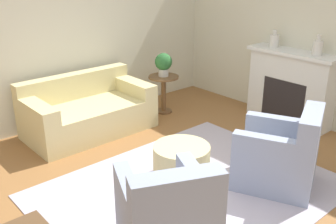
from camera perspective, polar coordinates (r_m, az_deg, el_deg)
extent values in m
plane|color=#996638|center=(4.51, 3.25, -11.32)|extent=(16.00, 16.00, 0.00)
cube|color=beige|center=(6.21, -15.34, 11.06)|extent=(9.53, 0.12, 2.80)
cube|color=beige|center=(6.22, 22.83, 10.18)|extent=(0.12, 9.54, 2.80)
cube|color=#BCB2C1|center=(4.51, 3.25, -11.27)|extent=(3.17, 2.47, 0.01)
cube|color=beige|center=(5.94, -11.28, -0.89)|extent=(1.83, 0.98, 0.45)
cube|color=beige|center=(6.13, -13.42, 3.74)|extent=(1.83, 0.20, 0.38)
cube|color=beige|center=(5.49, -18.55, 0.17)|extent=(0.24, 0.94, 0.21)
cube|color=beige|center=(6.22, -5.11, 3.68)|extent=(0.24, 0.94, 0.21)
cube|color=brown|center=(5.66, -8.76, -4.03)|extent=(1.65, 0.05, 0.06)
cube|color=#8E99B2|center=(3.08, 1.34, -13.20)|extent=(0.76, 0.49, 0.52)
cube|color=#8E99B2|center=(3.50, 4.31, -10.86)|extent=(0.46, 0.80, 0.28)
cube|color=#8E99B2|center=(3.36, -5.57, -12.44)|extent=(0.46, 0.80, 0.28)
cube|color=brown|center=(4.02, -2.05, -15.18)|extent=(0.63, 0.32, 0.06)
cube|color=#8E99B2|center=(4.68, 15.21, -7.70)|extent=(1.03, 1.08, 0.41)
cube|color=#8E99B2|center=(4.45, 19.90, -3.12)|extent=(0.76, 0.49, 0.52)
cube|color=#8E99B2|center=(4.80, 16.01, -2.37)|extent=(0.46, 0.80, 0.28)
cube|color=#8E99B2|center=(4.26, 14.69, -5.38)|extent=(0.46, 0.80, 0.28)
cube|color=brown|center=(4.83, 10.36, -8.74)|extent=(0.63, 0.32, 0.06)
cylinder|color=beige|center=(4.60, 1.97, -6.62)|extent=(0.66, 0.66, 0.29)
cylinder|color=brown|center=(4.46, 1.82, -10.66)|extent=(0.05, 0.05, 0.12)
cylinder|color=brown|center=(4.70, 5.42, -8.92)|extent=(0.05, 0.05, 0.12)
cylinder|color=brown|center=(4.71, -1.53, -8.73)|extent=(0.05, 0.05, 0.12)
cylinder|color=brown|center=(4.94, 2.05, -7.20)|extent=(0.05, 0.05, 0.12)
cylinder|color=brown|center=(6.49, -0.65, 5.11)|extent=(0.50, 0.50, 0.03)
cylinder|color=brown|center=(6.58, -0.64, 2.47)|extent=(0.08, 0.08, 0.60)
cylinder|color=brown|center=(6.68, -0.63, 0.15)|extent=(0.28, 0.28, 0.03)
cube|color=white|center=(6.41, 17.36, 3.48)|extent=(0.36, 1.32, 1.14)
cube|color=#282323|center=(6.32, 16.36, 1.66)|extent=(0.02, 0.73, 0.63)
cube|color=white|center=(6.25, 17.81, 8.20)|extent=(0.44, 1.42, 0.05)
cylinder|color=silver|center=(6.42, 15.15, 9.91)|extent=(0.15, 0.15, 0.19)
cylinder|color=silver|center=(6.40, 15.26, 11.09)|extent=(0.07, 0.07, 0.08)
cylinder|color=silver|center=(6.05, 20.89, 8.69)|extent=(0.14, 0.14, 0.21)
cylinder|color=silver|center=(6.03, 21.07, 10.06)|extent=(0.06, 0.06, 0.08)
cylinder|color=beige|center=(6.47, -0.66, 5.75)|extent=(0.17, 0.17, 0.12)
sphere|color=#2D6B33|center=(6.42, -0.66, 7.30)|extent=(0.28, 0.28, 0.28)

